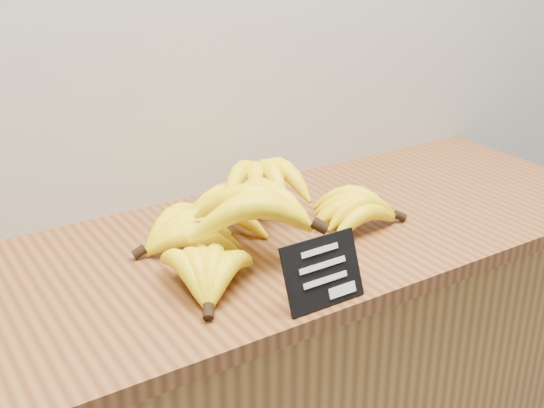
{
  "coord_description": "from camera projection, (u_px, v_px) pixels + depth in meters",
  "views": [
    {
      "loc": [
        -0.6,
        1.79,
        1.48
      ],
      "look_at": [
        -0.02,
        2.7,
        1.02
      ],
      "focal_mm": 45.0,
      "sensor_mm": 36.0,
      "label": 1
    }
  ],
  "objects": [
    {
      "name": "counter_top",
      "position": [
        257.0,
        247.0,
        1.25
      ],
      "size": [
        1.54,
        0.54,
        0.03
      ],
      "primitive_type": "cube",
      "color": "brown",
      "rests_on": "counter"
    },
    {
      "name": "chalkboard_sign",
      "position": [
        323.0,
        272.0,
        1.03
      ],
      "size": [
        0.13,
        0.04,
        0.1
      ],
      "primitive_type": "cube",
      "rotation": [
        -0.37,
        0.0,
        0.0
      ],
      "color": "black",
      "rests_on": "counter_top"
    },
    {
      "name": "banana_pile",
      "position": [
        249.0,
        216.0,
        1.21
      ],
      "size": [
        0.56,
        0.41,
        0.13
      ],
      "color": "#FFE90A",
      "rests_on": "counter_top"
    }
  ]
}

